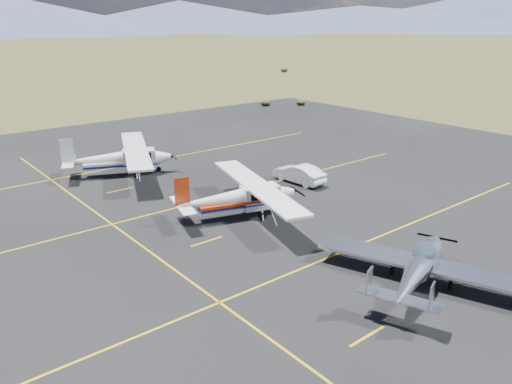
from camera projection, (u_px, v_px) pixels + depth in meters
name	position (u px, v px, depth m)	size (l,w,h in m)	color
ground	(349.00, 277.00, 23.32)	(1600.00, 1600.00, 0.00)	#383D1C
apron	(255.00, 231.00, 28.46)	(72.00, 72.00, 0.02)	black
aircraft_low_wing	(420.00, 266.00, 22.18)	(7.25, 9.76, 2.15)	silver
aircraft_cessna	(239.00, 197.00, 30.08)	(7.66, 11.39, 2.90)	white
aircraft_plain	(120.00, 158.00, 38.17)	(8.71, 11.78, 3.07)	white
sedan	(299.00, 174.00, 36.56)	(1.44, 4.12, 1.36)	white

